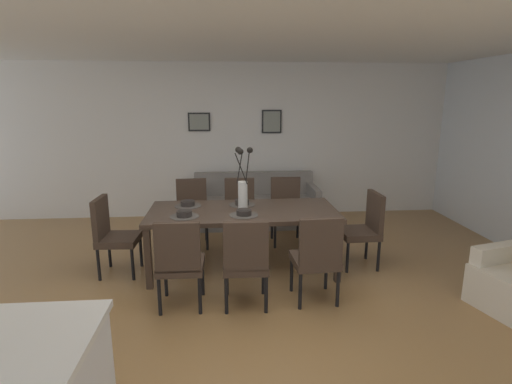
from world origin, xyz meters
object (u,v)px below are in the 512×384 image
Objects in this scene: bowl_near_right at (188,203)px; bowl_far_left at (244,212)px; bowl_near_left at (184,213)px; sofa at (255,206)px; framed_picture_left at (199,122)px; dining_chair_mid_right at (286,207)px; dining_chair_mid_left at (317,255)px; dining_chair_near_right at (192,209)px; dining_chair_near_left at (180,260)px; framed_picture_center at (272,122)px; dining_chair_far_left at (246,259)px; dining_chair_head_west at (112,232)px; dining_table at (243,215)px; bowl_far_right at (242,202)px; dining_chair_far_right at (240,208)px; dining_chair_head_east at (365,226)px; centerpiece_vase at (243,186)px.

bowl_far_left is (0.66, -0.45, 0.00)m from bowl_near_right.
sofa is at bearing 65.05° from bowl_near_left.
bowl_near_right is 2.25m from framed_picture_left.
bowl_near_left is at bearing -139.54° from dining_chair_mid_right.
bowl_near_right is (-1.35, 1.10, 0.27)m from dining_chair_mid_left.
framed_picture_left is (0.06, 1.40, 1.12)m from dining_chair_near_right.
dining_chair_near_right is at bearing 127.26° from dining_chair_mid_left.
dining_chair_near_left is at bearing -89.59° from bowl_near_right.
dining_chair_mid_right is (1.33, 0.00, 0.00)m from dining_chair_near_right.
dining_chair_near_left reaches higher than bowl_near_right.
framed_picture_center is at bearing 76.39° from bowl_far_left.
dining_chair_mid_left is (0.71, 0.04, 0.00)m from dining_chair_far_left.
dining_chair_mid_right and dining_chair_head_west have the same top height.
dining_chair_far_left is 5.41× the size of bowl_near_left.
bowl_far_left reaches higher than dining_table.
bowl_near_left is 0.80m from bowl_far_right.
dining_chair_far_right reaches higher than bowl_near_right.
dining_chair_mid_left and dining_chair_mid_right have the same top height.
dining_chair_far_right reaches higher than dining_table.
dining_chair_head_east is at bearing -6.59° from bowl_near_right.
framed_picture_left is at bearing 89.27° from dining_chair_near_left.
dining_chair_mid_right is 5.41× the size of bowl_far_left.
dining_chair_far_left and dining_chair_head_west have the same top height.
bowl_near_left is at bearing 90.68° from dining_chair_near_left.
dining_chair_far_left is 1.34m from bowl_near_right.
bowl_near_right is at bearing 119.19° from dining_chair_far_left.
dining_table is at bearing -126.20° from dining_chair_mid_right.
dining_chair_head_west is 5.41× the size of bowl_far_right.
dining_chair_mid_right is at bearing 53.84° from dining_chair_near_left.
dining_chair_near_right is at bearing -92.30° from framed_picture_left.
dining_chair_head_west is at bearing -134.72° from sofa.
bowl_far_right is at bearing -45.48° from dining_chair_near_right.
bowl_near_right is (0.00, 0.45, 0.00)m from bowl_near_left.
dining_chair_head_east reaches higher than bowl_far_right.
centerpiece_vase reaches higher than dining_chair_head_west.
dining_chair_mid_left reaches higher than dining_table.
dining_chair_near_right is at bearing 46.87° from dining_chair_head_west.
dining_chair_far_right is 1.90m from framed_picture_left.
centerpiece_vase reaches higher than dining_chair_far_left.
bowl_far_right reaches higher than sofa.
dining_chair_mid_right is at bearing 90.81° from dining_chair_mid_left.
bowl_far_right is 0.47× the size of framed_picture_left.
dining_table is at bearing -75.13° from framed_picture_left.
dining_chair_near_left is 1.32m from bowl_far_right.
dining_table is 0.70m from bowl_near_right.
dining_chair_near_right is at bearing 90.37° from bowl_near_left.
dining_chair_mid_left and dining_chair_head_east have the same top height.
dining_chair_head_west is 2.72m from framed_picture_left.
dining_chair_head_east is 2.17m from bowl_near_right.
bowl_near_right is (-0.64, 1.14, 0.27)m from dining_chair_far_left.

